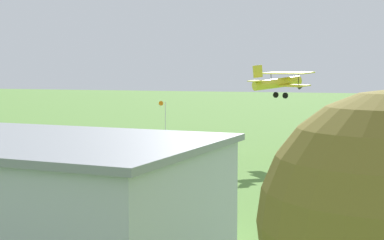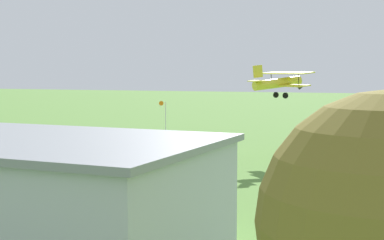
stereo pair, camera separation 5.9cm
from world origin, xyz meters
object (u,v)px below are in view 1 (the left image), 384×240
(person_crossing_taxiway, at_px, (224,193))
(windsock, at_px, (161,106))
(biplane, at_px, (280,82))
(person_by_parked_cars, at_px, (284,205))

(person_crossing_taxiway, relative_size, windsock, 0.28)
(biplane, distance_m, person_crossing_taxiway, 23.78)
(person_crossing_taxiway, bearing_deg, windsock, -59.18)
(person_by_parked_cars, bearing_deg, biplane, -77.53)
(person_crossing_taxiway, height_order, windsock, windsock)
(person_by_parked_cars, relative_size, person_crossing_taxiway, 1.07)
(biplane, relative_size, person_by_parked_cars, 4.29)
(person_crossing_taxiway, bearing_deg, person_by_parked_cars, 153.81)
(biplane, bearing_deg, windsock, -22.70)
(person_by_parked_cars, height_order, windsock, windsock)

